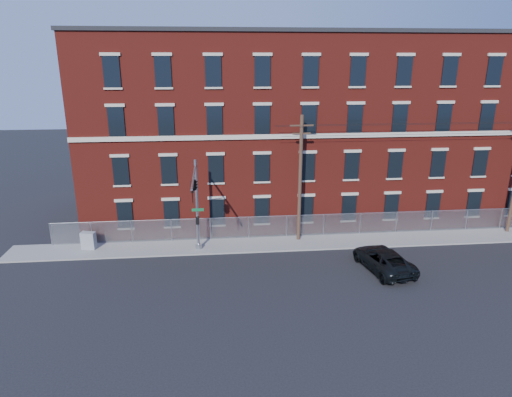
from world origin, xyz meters
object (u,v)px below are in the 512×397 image
object	(u,v)px
pickup_truck	(383,260)
utility_cabinet	(89,241)
traffic_signal_mast	(195,192)
utility_pole_near	(300,177)

from	to	relation	value
pickup_truck	utility_cabinet	bearing A→B (deg)	-24.78
traffic_signal_mast	pickup_truck	bearing A→B (deg)	-10.13
traffic_signal_mast	utility_cabinet	xyz separation A→B (m)	(-8.40, 3.12, -4.60)
traffic_signal_mast	utility_pole_near	distance (m)	8.70
traffic_signal_mast	utility_cabinet	bearing A→B (deg)	159.59
utility_pole_near	utility_cabinet	world-z (taller)	utility_pole_near
pickup_truck	traffic_signal_mast	bearing A→B (deg)	-20.61
pickup_truck	utility_cabinet	size ratio (longest dim) A/B	4.08
utility_pole_near	pickup_truck	xyz separation A→B (m)	(4.89, -5.72, -4.58)
utility_cabinet	pickup_truck	bearing A→B (deg)	-1.62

